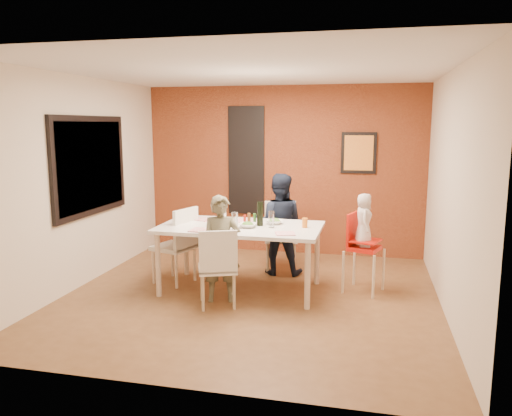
% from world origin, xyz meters
% --- Properties ---
extents(ground, '(4.50, 4.50, 0.00)m').
position_xyz_m(ground, '(0.00, 0.00, 0.00)').
color(ground, brown).
rests_on(ground, ground).
extents(ceiling, '(4.50, 4.50, 0.02)m').
position_xyz_m(ceiling, '(0.00, 0.00, 2.70)').
color(ceiling, silver).
rests_on(ceiling, wall_back).
extents(wall_back, '(4.50, 0.02, 2.70)m').
position_xyz_m(wall_back, '(0.00, 2.25, 1.35)').
color(wall_back, beige).
rests_on(wall_back, ground).
extents(wall_front, '(4.50, 0.02, 2.70)m').
position_xyz_m(wall_front, '(0.00, -2.25, 1.35)').
color(wall_front, beige).
rests_on(wall_front, ground).
extents(wall_left, '(0.02, 4.50, 2.70)m').
position_xyz_m(wall_left, '(-2.25, 0.00, 1.35)').
color(wall_left, beige).
rests_on(wall_left, ground).
extents(wall_right, '(0.02, 4.50, 2.70)m').
position_xyz_m(wall_right, '(2.25, 0.00, 1.35)').
color(wall_right, beige).
rests_on(wall_right, ground).
extents(brick_accent_wall, '(4.50, 0.02, 2.70)m').
position_xyz_m(brick_accent_wall, '(0.00, 2.23, 1.35)').
color(brick_accent_wall, maroon).
rests_on(brick_accent_wall, ground).
extents(picture_window_frame, '(0.05, 1.70, 1.30)m').
position_xyz_m(picture_window_frame, '(-2.22, 0.20, 1.55)').
color(picture_window_frame, black).
rests_on(picture_window_frame, wall_left).
extents(picture_window_pane, '(0.02, 1.55, 1.15)m').
position_xyz_m(picture_window_pane, '(-2.21, 0.20, 1.55)').
color(picture_window_pane, black).
rests_on(picture_window_pane, wall_left).
extents(glassblock_strip, '(0.55, 0.03, 1.70)m').
position_xyz_m(glassblock_strip, '(-0.60, 2.21, 1.50)').
color(glassblock_strip, silver).
rests_on(glassblock_strip, wall_back).
extents(glassblock_surround, '(0.60, 0.03, 1.76)m').
position_xyz_m(glassblock_surround, '(-0.60, 2.21, 1.50)').
color(glassblock_surround, black).
rests_on(glassblock_surround, wall_back).
extents(art_print_frame, '(0.54, 0.03, 0.64)m').
position_xyz_m(art_print_frame, '(1.20, 2.21, 1.65)').
color(art_print_frame, black).
rests_on(art_print_frame, wall_back).
extents(art_print_canvas, '(0.44, 0.01, 0.54)m').
position_xyz_m(art_print_canvas, '(1.20, 2.19, 1.65)').
color(art_print_canvas, gold).
rests_on(art_print_canvas, wall_back).
extents(dining_table, '(2.02, 1.14, 0.84)m').
position_xyz_m(dining_table, '(-0.18, 0.20, 0.76)').
color(dining_table, white).
rests_on(dining_table, ground).
extents(chair_near, '(0.56, 0.56, 0.93)m').
position_xyz_m(chair_near, '(-0.27, -0.47, 0.52)').
color(chair_near, silver).
rests_on(chair_near, ground).
extents(chair_far, '(0.54, 0.54, 0.98)m').
position_xyz_m(chair_far, '(0.14, 1.26, 0.55)').
color(chair_far, white).
rests_on(chair_far, ground).
extents(chair_left, '(0.59, 0.59, 1.02)m').
position_xyz_m(chair_left, '(-1.03, 0.28, 0.57)').
color(chair_left, silver).
rests_on(chair_left, ground).
extents(high_chair, '(0.53, 0.53, 1.00)m').
position_xyz_m(high_chair, '(1.30, 0.49, 0.60)').
color(high_chair, red).
rests_on(high_chair, ground).
extents(child_near, '(0.53, 0.42, 1.27)m').
position_xyz_m(child_near, '(-0.30, -0.23, 0.64)').
color(child_near, brown).
rests_on(child_near, ground).
extents(child_far, '(0.72, 0.58, 1.42)m').
position_xyz_m(child_far, '(0.16, 1.02, 0.71)').
color(child_far, black).
rests_on(child_far, ground).
extents(toddler, '(0.24, 0.34, 0.66)m').
position_xyz_m(toddler, '(1.33, 0.48, 0.92)').
color(toddler, beige).
rests_on(toddler, high_chair).
extents(plate_near_left, '(0.25, 0.25, 0.01)m').
position_xyz_m(plate_near_left, '(-0.56, -0.19, 0.84)').
color(plate_near_left, white).
rests_on(plate_near_left, dining_table).
extents(plate_far_mid, '(0.30, 0.30, 0.01)m').
position_xyz_m(plate_far_mid, '(-0.18, 0.50, 0.84)').
color(plate_far_mid, silver).
rests_on(plate_far_mid, dining_table).
extents(plate_near_right, '(0.27, 0.27, 0.01)m').
position_xyz_m(plate_near_right, '(0.45, -0.15, 0.84)').
color(plate_near_right, white).
rests_on(plate_near_right, dining_table).
extents(plate_far_left, '(0.29, 0.29, 0.01)m').
position_xyz_m(plate_far_left, '(-0.76, 0.47, 0.84)').
color(plate_far_left, silver).
rests_on(plate_far_left, dining_table).
extents(salad_bowl_a, '(0.22, 0.22, 0.05)m').
position_xyz_m(salad_bowl_a, '(-0.06, 0.11, 0.86)').
color(salad_bowl_a, white).
rests_on(salad_bowl_a, dining_table).
extents(salad_bowl_b, '(0.24, 0.24, 0.05)m').
position_xyz_m(salad_bowl_b, '(0.22, 0.40, 0.86)').
color(salad_bowl_b, white).
rests_on(salad_bowl_b, dining_table).
extents(wine_bottle, '(0.08, 0.08, 0.30)m').
position_xyz_m(wine_bottle, '(0.06, 0.25, 0.99)').
color(wine_bottle, black).
rests_on(wine_bottle, dining_table).
extents(wine_glass_a, '(0.08, 0.08, 0.22)m').
position_xyz_m(wine_glass_a, '(-0.18, -0.06, 0.94)').
color(wine_glass_a, silver).
rests_on(wine_glass_a, dining_table).
extents(wine_glass_b, '(0.07, 0.07, 0.20)m').
position_xyz_m(wine_glass_b, '(0.22, 0.17, 0.94)').
color(wine_glass_b, silver).
rests_on(wine_glass_b, dining_table).
extents(paper_towel_roll, '(0.11, 0.11, 0.25)m').
position_xyz_m(paper_towel_roll, '(-0.42, 0.20, 0.96)').
color(paper_towel_roll, white).
rests_on(paper_towel_roll, dining_table).
extents(condiment_red, '(0.03, 0.03, 0.13)m').
position_xyz_m(condiment_red, '(-0.13, 0.23, 0.90)').
color(condiment_red, red).
rests_on(condiment_red, dining_table).
extents(condiment_green, '(0.04, 0.04, 0.15)m').
position_xyz_m(condiment_green, '(-0.01, 0.27, 0.91)').
color(condiment_green, '#327025').
rests_on(condiment_green, dining_table).
extents(condiment_brown, '(0.04, 0.04, 0.15)m').
position_xyz_m(condiment_brown, '(-0.08, 0.28, 0.91)').
color(condiment_brown, brown).
rests_on(condiment_brown, dining_table).
extents(sippy_cup, '(0.07, 0.07, 0.12)m').
position_xyz_m(sippy_cup, '(0.62, 0.26, 0.90)').
color(sippy_cup, orange).
rests_on(sippy_cup, dining_table).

